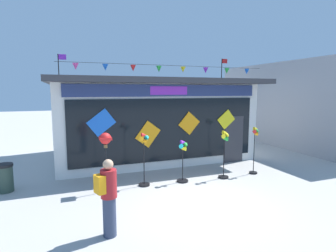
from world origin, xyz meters
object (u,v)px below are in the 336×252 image
wind_spinner_center_left (183,158)px  kite_shop_building (150,118)px  wind_spinner_far_left (106,147)px  wind_spinner_center_right (224,149)px  trash_bin (5,178)px  wind_spinner_left (144,155)px  wind_spinner_right (255,144)px  person_near_camera (108,196)px

wind_spinner_center_left → kite_shop_building: bearing=88.5°
wind_spinner_far_left → wind_spinner_center_right: size_ratio=1.07×
wind_spinner_center_left → trash_bin: wind_spinner_center_left is taller
wind_spinner_left → wind_spinner_center_left: wind_spinner_left is taller
wind_spinner_far_left → wind_spinner_center_left: (2.55, 0.00, -0.55)m
wind_spinner_left → wind_spinner_center_right: bearing=-4.7°
wind_spinner_center_right → wind_spinner_right: size_ratio=0.97×
wind_spinner_center_left → wind_spinner_center_right: wind_spinner_center_right is taller
kite_shop_building → wind_spinner_center_left: bearing=-91.5°
wind_spinner_far_left → trash_bin: bearing=159.2°
wind_spinner_center_left → trash_bin: (-5.48, 1.11, -0.41)m
wind_spinner_far_left → wind_spinner_left: size_ratio=1.04×
wind_spinner_far_left → trash_bin: 3.27m
wind_spinner_left → wind_spinner_right: size_ratio=0.99×
wind_spinner_center_left → wind_spinner_right: 2.88m
wind_spinner_center_right → trash_bin: bearing=169.9°
wind_spinner_far_left → person_near_camera: bearing=-97.0°
kite_shop_building → wind_spinner_left: bearing=-109.3°
wind_spinner_left → trash_bin: (-4.15, 1.01, -0.60)m
wind_spinner_far_left → wind_spinner_center_left: 2.61m
kite_shop_building → wind_spinner_right: (2.75, -4.28, -0.69)m
wind_spinner_far_left → wind_spinner_right: wind_spinner_far_left is taller
wind_spinner_center_right → trash_bin: (-7.01, 1.25, -0.63)m
wind_spinner_right → trash_bin: bearing=171.9°
wind_spinner_left → wind_spinner_right: (4.19, -0.18, 0.07)m
wind_spinner_center_right → person_near_camera: size_ratio=1.02×
kite_shop_building → wind_spinner_center_left: 4.31m
wind_spinner_center_left → wind_spinner_right: (2.86, -0.08, 0.26)m
person_near_camera → trash_bin: bearing=15.8°
wind_spinner_left → wind_spinner_center_left: (1.33, -0.10, -0.19)m
wind_spinner_far_left → person_near_camera: size_ratio=1.09×
person_near_camera → wind_spinner_center_right: bearing=-79.5°
wind_spinner_far_left → wind_spinner_right: size_ratio=1.03×
wind_spinner_left → person_near_camera: bearing=-119.6°
wind_spinner_center_right → wind_spinner_right: (1.34, 0.06, 0.04)m
wind_spinner_center_left → wind_spinner_center_right: size_ratio=0.85×
kite_shop_building → wind_spinner_center_right: bearing=-71.9°
wind_spinner_far_left → trash_bin: size_ratio=2.11×
wind_spinner_center_right → person_near_camera: wind_spinner_center_right is taller
wind_spinner_far_left → wind_spinner_right: 5.43m
wind_spinner_right → trash_bin: wind_spinner_right is taller
wind_spinner_left → trash_bin: size_ratio=2.03×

